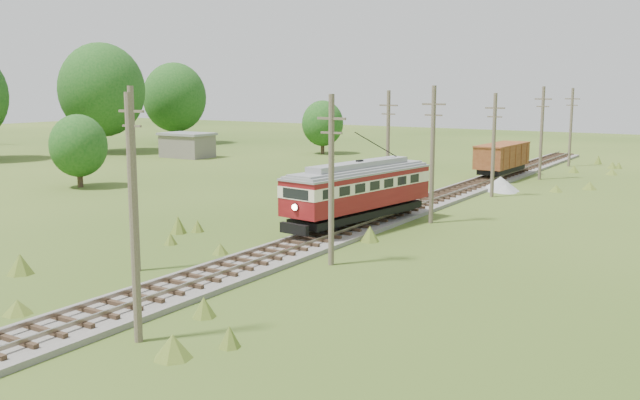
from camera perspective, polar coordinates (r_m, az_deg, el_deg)
The scene contains 17 objects.
railbed_main at distance 51.64m, azimuth 6.90°, elevation -0.73°, with size 3.60×96.00×0.57m.
streetcar at distance 45.06m, azimuth 3.17°, elevation 0.99°, with size 4.58×12.39×5.61m.
gondola at distance 71.68m, azimuth 14.36°, elevation 3.35°, with size 3.08×8.60×2.82m.
gravel_pile at distance 63.28m, azimuth 14.29°, elevation 1.23°, with size 3.36×3.57×1.22m.
utility_pole_r_1 at distance 25.50m, azimuth -14.68°, elevation -1.58°, with size 0.30×0.30×8.80m.
utility_pole_r_2 at distance 35.47m, azimuth 0.91°, elevation 1.73°, with size 1.60×0.30×8.60m.
utility_pole_r_3 at distance 47.05m, azimuth 8.99°, elevation 3.71°, with size 1.60×0.30×9.00m.
utility_pole_r_4 at distance 59.29m, azimuth 13.72°, elevation 4.38°, with size 1.60×0.30×8.40m.
utility_pole_r_5 at distance 71.61m, azimuth 17.31°, elevation 5.22°, with size 1.60×0.30×8.90m.
utility_pole_r_6 at distance 84.29m, azimuth 19.43°, elevation 5.58°, with size 1.60×0.30×8.70m.
utility_pole_l_a at distance 35.46m, azimuth -14.66°, elevation 1.76°, with size 1.60×0.30×9.00m.
utility_pole_l_b at distance 58.42m, azimuth 5.46°, elevation 4.63°, with size 1.60×0.30×8.60m.
tree_left_4 at distance 100.30m, azimuth -17.07°, elevation 8.42°, with size 11.34×11.34×14.61m.
tree_left_5 at distance 112.88m, azimuth -11.56°, elevation 8.05°, with size 9.66×9.66×12.44m.
tree_mid_a at distance 94.29m, azimuth 0.21°, elevation 6.15°, with size 5.46×5.46×7.03m.
tree_mid_c at distance 66.68m, azimuth -18.77°, elevation 4.13°, with size 5.04×5.04×6.49m.
shed at distance 91.29m, azimuth -10.58°, elevation 4.36°, with size 6.40×4.40×3.10m.
Camera 1 is at (21.37, -12.18, 9.04)m, focal length 40.00 mm.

